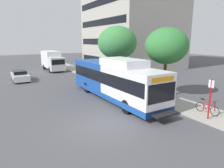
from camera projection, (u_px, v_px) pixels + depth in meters
ground_plane at (63, 95)px, 18.55m from camera, size 120.00×120.00×0.00m
sidewalk_curb at (135, 89)px, 20.41m from camera, size 3.00×56.00×0.14m
transit_bus at (114, 80)px, 17.03m from camera, size 2.58×12.25×3.65m
bus_stop_sign_pole at (210, 96)px, 12.24m from camera, size 0.10×0.36×2.60m
bicycle_parked at (207, 108)px, 13.39m from camera, size 0.52×1.76×1.02m
street_tree_near_stop at (166, 46)px, 16.91m from camera, size 3.70×3.70×6.04m
street_tree_mid_block at (117, 43)px, 23.55m from camera, size 4.70×4.70×6.65m
parked_car_far_lane at (20, 76)px, 24.97m from camera, size 1.80×4.50×1.33m
box_truck_background at (52, 60)px, 33.55m from camera, size 2.32×7.01×3.25m
lattice_comm_tower at (105, 21)px, 50.31m from camera, size 1.10×1.10×29.82m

